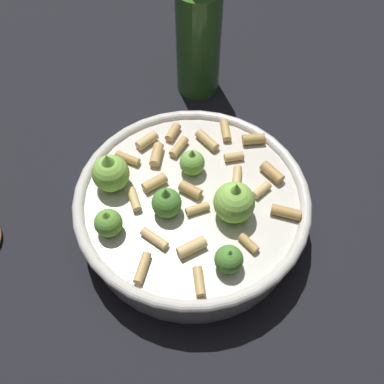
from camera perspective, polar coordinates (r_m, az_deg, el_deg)
name	(u,v)px	position (r m, az deg, el deg)	size (l,w,h in m)	color
ground_plane	(192,221)	(0.54, 0.00, -3.84)	(2.40, 2.40, 0.00)	black
cooking_pan	(191,206)	(0.51, -0.13, -1.83)	(0.27, 0.27, 0.11)	beige
olive_oil_bottle	(198,39)	(0.64, 0.85, 19.57)	(0.06, 0.06, 0.21)	#336023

